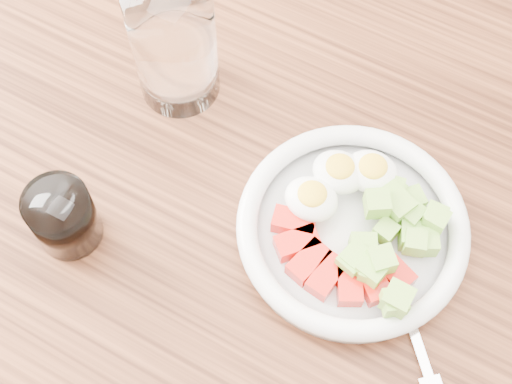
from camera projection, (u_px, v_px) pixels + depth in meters
ground at (258, 368)px, 1.48m from camera, size 4.00×4.00×0.00m
dining_table at (259, 249)px, 0.88m from camera, size 1.50×0.90×0.77m
bowl at (354, 226)px, 0.76m from camera, size 0.25×0.25×0.06m
fork at (406, 309)px, 0.73m from camera, size 0.14×0.16×0.01m
water_glass at (174, 41)px, 0.79m from camera, size 0.10×0.10×0.17m
coffee_glass at (64, 217)px, 0.74m from camera, size 0.07×0.07×0.08m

